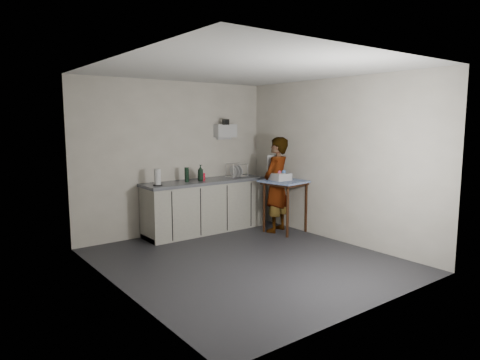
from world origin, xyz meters
TOP-DOWN VIEW (x-y plane):
  - ground at (0.00, 0.00)m, footprint 4.00×4.00m
  - wall_back at (0.00, 1.99)m, footprint 3.60×0.02m
  - wall_right at (1.79, 0.00)m, footprint 0.02×4.00m
  - wall_left at (-1.79, 0.00)m, footprint 0.02×4.00m
  - ceiling at (0.00, 0.00)m, footprint 3.60×4.00m
  - kitchen_counter at (0.40, 1.70)m, footprint 2.24×0.62m
  - wall_shelf at (1.00, 1.92)m, footprint 0.42×0.18m
  - side_table at (1.50, 0.83)m, footprint 0.80×0.80m
  - standing_man at (1.40, 0.96)m, footprint 0.71×0.59m
  - soap_bottle at (0.31, 1.68)m, footprint 0.11×0.11m
  - soda_can at (0.37, 1.70)m, footprint 0.07×0.07m
  - dark_bottle at (0.05, 1.70)m, footprint 0.07×0.07m
  - paper_towel at (-0.53, 1.62)m, footprint 0.15×0.15m
  - dish_rack at (1.09, 1.69)m, footprint 0.36×0.27m
  - bakery_box at (1.43, 0.92)m, footprint 0.32×0.33m

SIDE VIEW (x-z plane):
  - ground at x=0.00m, z-range 0.00..0.00m
  - kitchen_counter at x=0.40m, z-range -0.03..0.88m
  - side_table at x=1.50m, z-range 0.34..1.25m
  - standing_man at x=1.40m, z-range 0.00..1.65m
  - dish_rack at x=1.09m, z-range 0.84..1.09m
  - soda_can at x=0.37m, z-range 0.91..1.03m
  - bakery_box at x=1.43m, z-range 0.79..1.22m
  - dark_bottle at x=0.05m, z-range 0.91..1.16m
  - paper_towel at x=-0.53m, z-range 0.90..1.17m
  - soap_bottle at x=0.31m, z-range 0.91..1.18m
  - wall_back at x=0.00m, z-range 0.00..2.60m
  - wall_right at x=1.79m, z-range 0.00..2.60m
  - wall_left at x=-1.79m, z-range 0.00..2.60m
  - wall_shelf at x=1.00m, z-range 1.56..1.93m
  - ceiling at x=0.00m, z-range 2.59..2.60m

